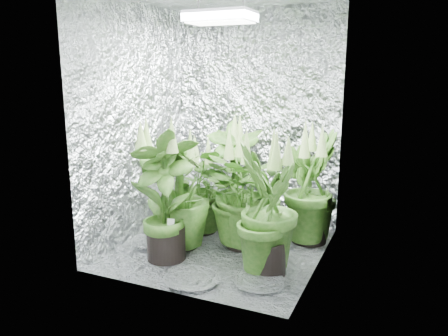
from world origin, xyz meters
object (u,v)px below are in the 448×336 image
plant_b (233,175)px  plant_e (243,192)px  plant_a (201,188)px  circulation_fan (311,219)px  plant_g (267,211)px  grow_lamp (220,17)px  plant_f (165,196)px  plant_d (181,195)px  plant_c (311,189)px

plant_b → plant_e: 0.60m
plant_a → circulation_fan: (0.93, 0.33, -0.26)m
plant_b → plant_e: (0.30, -0.52, -0.00)m
plant_e → plant_g: (0.34, -0.40, -0.00)m
grow_lamp → circulation_fan: (0.61, 0.61, -1.68)m
plant_f → circulation_fan: (0.91, 0.96, -0.36)m
plant_a → plant_g: 0.98m
plant_d → plant_g: (0.80, -0.18, 0.02)m
plant_e → circulation_fan: (0.46, 0.49, -0.33)m
plant_f → circulation_fan: plant_f is taller
grow_lamp → plant_e: grow_lamp is taller
grow_lamp → plant_d: size_ratio=0.51×
plant_a → circulation_fan: 1.02m
grow_lamp → plant_d: (-0.32, -0.09, -1.38)m
plant_c → circulation_fan: plant_c is taller
grow_lamp → plant_e: size_ratio=0.50×
grow_lamp → plant_b: size_ratio=0.48×
plant_b → plant_d: size_ratio=1.06×
plant_d → plant_e: size_ratio=0.98×
plant_d → plant_g: bearing=-12.9°
plant_a → plant_f: plant_f is taller
plant_g → circulation_fan: size_ratio=2.99×
plant_d → plant_f: plant_f is taller
plant_e → plant_g: size_ratio=0.97×
plant_d → plant_g: plant_g is taller
plant_b → circulation_fan: bearing=-2.1°
plant_d → plant_f: bearing=-88.1°
plant_b → plant_c: (0.79, -0.19, -0.01)m
plant_f → plant_g: (0.79, 0.07, -0.04)m
plant_b → plant_g: bearing=-55.0°
plant_f → circulation_fan: bearing=46.4°
plant_a → plant_b: size_ratio=0.84×
plant_a → plant_c: size_ratio=0.85×
plant_c → plant_d: plant_c is taller
plant_c → plant_e: size_ratio=1.03×
plant_a → plant_g: plant_g is taller
plant_c → plant_g: plant_g is taller
plant_c → plant_e: plant_c is taller
plant_d → circulation_fan: (0.92, 0.71, -0.30)m
plant_a → plant_b: bearing=65.1°
plant_a → circulation_fan: bearing=19.3°
grow_lamp → plant_c: bearing=35.4°
plant_c → plant_f: plant_f is taller
plant_g → plant_f: bearing=-174.8°
plant_g → circulation_fan: 0.95m
plant_f → plant_e: bearing=45.8°
plant_d → plant_e: plant_e is taller
plant_c → plant_g: (-0.15, -0.72, 0.00)m
plant_c → plant_f: size_ratio=0.92×
grow_lamp → plant_f: bearing=-131.4°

